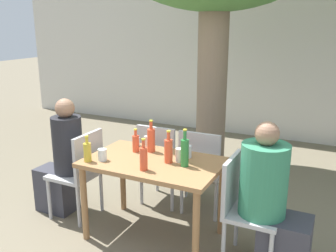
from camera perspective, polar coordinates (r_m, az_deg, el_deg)
The scene contains 20 objects.
ground_plane at distance 3.76m, azimuth -2.10°, elevation -16.32°, with size 30.00×30.00×0.00m, color #706651.
cafe_building_wall at distance 6.73m, azimuth 13.15°, elevation 10.22°, with size 10.00×0.08×2.80m.
dining_table_front at distance 3.45m, azimuth -2.21°, elevation -6.87°, with size 1.23×0.77×0.77m.
patio_chair_0 at distance 3.95m, azimuth -13.18°, elevation -6.44°, with size 0.44×0.44×0.93m.
patio_chair_1 at distance 3.23m, azimuth 11.49°, elevation -11.50°, with size 0.44×0.44×0.93m.
patio_chair_2 at distance 4.12m, azimuth -1.13°, elevation -5.08°, with size 0.44×0.44×0.93m.
patio_chair_3 at distance 3.93m, azimuth 5.31°, elevation -6.17°, with size 0.44×0.44×0.93m.
person_seated_0 at distance 4.09m, azimuth -15.81°, elevation -5.52°, with size 0.55×0.30×1.25m.
person_seated_1 at distance 3.17m, azimuth 15.61°, elevation -11.54°, with size 0.59×0.38×1.25m.
soda_bottle_0 at distance 3.32m, azimuth 0.08°, elevation -3.71°, with size 0.07×0.07×0.30m.
soda_bottle_1 at distance 3.60m, azimuth -2.58°, elevation -2.06°, with size 0.08×0.08×0.32m.
green_bottle_2 at distance 3.24m, azimuth 2.55°, elevation -3.97°, with size 0.07×0.07×0.34m.
soda_bottle_3 at distance 3.17m, azimuth -3.74°, elevation -4.88°, with size 0.07×0.07×0.28m.
oil_cruet_4 at distance 3.43m, azimuth -12.18°, elevation -3.82°, with size 0.07×0.07×0.24m.
soda_bottle_5 at distance 3.62m, azimuth -4.93°, elevation -2.58°, with size 0.07×0.07×0.23m.
drinking_glass_0 at distance 3.47m, azimuth 3.01°, elevation -3.91°, with size 0.07×0.07×0.11m.
drinking_glass_1 at distance 3.73m, azimuth -3.19°, elevation -2.46°, with size 0.06×0.06×0.12m.
drinking_glass_2 at distance 3.45m, azimuth -9.98°, elevation -4.33°, with size 0.08×0.08×0.11m.
drinking_glass_3 at distance 3.81m, azimuth -4.85°, elevation -2.40°, with size 0.07×0.07×0.09m.
drinking_glass_4 at distance 3.36m, azimuth 1.79°, elevation -4.47°, with size 0.08×0.08×0.13m.
Camera 1 is at (1.52, -2.80, 1.99)m, focal length 40.00 mm.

